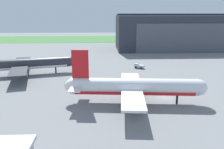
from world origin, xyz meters
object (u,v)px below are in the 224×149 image
Objects in this scene: maintenance_hangar at (182,32)px; fuel_bowser at (139,66)px; airliner_near_left at (135,87)px; airliner_far_right at (23,65)px.

fuel_bowser is (-36.27, -53.67, -9.89)m from maintenance_hangar.
airliner_near_left is 0.97× the size of airliner_far_right.
airliner_near_left is 40.71m from fuel_bowser.
airliner_near_left is 8.31× the size of fuel_bowser.
airliner_near_left is at bearing -100.65° from fuel_bowser.
airliner_far_right is at bearing -168.58° from fuel_bowser.
airliner_far_right is (-39.02, 30.47, -0.32)m from airliner_near_left.
airliner_near_left is at bearing -115.08° from maintenance_hangar.
maintenance_hangar is 2.21× the size of airliner_far_right.
airliner_near_left is (-43.77, -93.53, -6.43)m from maintenance_hangar.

